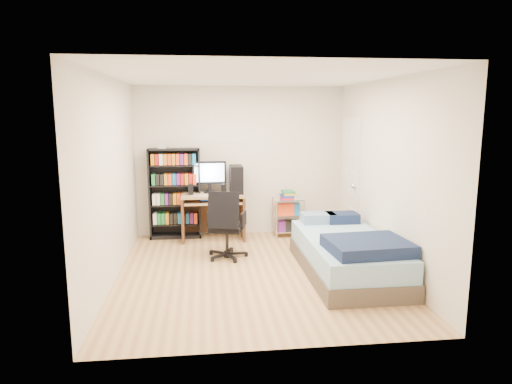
{
  "coord_description": "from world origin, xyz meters",
  "views": [
    {
      "loc": [
        -0.63,
        -5.68,
        2.07
      ],
      "look_at": [
        0.08,
        0.4,
        1.0
      ],
      "focal_mm": 32.0,
      "sensor_mm": 36.0,
      "label": 1
    }
  ],
  "objects": [
    {
      "name": "computer_desk",
      "position": [
        -0.38,
        1.71,
        0.69
      ],
      "size": [
        1.02,
        0.59,
        1.28
      ],
      "color": "tan",
      "rests_on": "room"
    },
    {
      "name": "room",
      "position": [
        0.0,
        0.0,
        1.25
      ],
      "size": [
        3.58,
        4.08,
        2.58
      ],
      "color": "tan",
      "rests_on": "ground"
    },
    {
      "name": "bed",
      "position": [
        1.2,
        -0.2,
        0.27
      ],
      "size": [
        1.08,
        2.15,
        0.61
      ],
      "color": "brown",
      "rests_on": "room"
    },
    {
      "name": "media_shelf",
      "position": [
        -1.1,
        1.84,
        0.77
      ],
      "size": [
        0.84,
        0.28,
        1.55
      ],
      "color": "black",
      "rests_on": "room"
    },
    {
      "name": "office_chair",
      "position": [
        -0.32,
        0.62,
        0.32
      ],
      "size": [
        0.73,
        0.73,
        1.0
      ],
      "rotation": [
        0.0,
        0.0,
        -0.28
      ],
      "color": "black",
      "rests_on": "room"
    },
    {
      "name": "wire_cart",
      "position": [
        0.78,
        1.72,
        0.51
      ],
      "size": [
        0.51,
        0.38,
        0.79
      ],
      "rotation": [
        0.0,
        0.0,
        0.06
      ],
      "color": "white",
      "rests_on": "room"
    },
    {
      "name": "door",
      "position": [
        1.72,
        1.35,
        1.0
      ],
      "size": [
        0.12,
        0.8,
        2.0
      ],
      "color": "silver",
      "rests_on": "room"
    }
  ]
}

